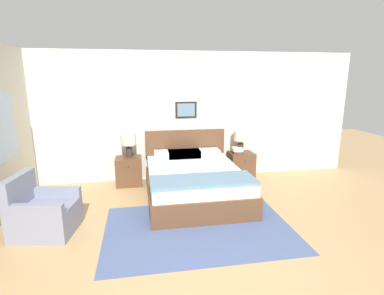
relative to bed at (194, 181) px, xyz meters
name	(u,v)px	position (x,y,z in m)	size (l,w,h in m)	color
ground_plane	(207,274)	(-0.25, -2.17, -0.29)	(16.00, 16.00, 0.00)	tan
wall_back	(172,117)	(-0.25, 1.13, 1.01)	(7.79, 0.09, 2.60)	beige
area_rug_main	(199,228)	(-0.15, -1.18, -0.29)	(2.62, 1.80, 0.01)	#47567F
bed	(194,181)	(0.00, 0.00, 0.00)	(1.64, 2.17, 1.03)	brown
armchair	(43,213)	(-2.27, -0.88, -0.02)	(0.87, 0.83, 0.83)	gray
nightstand_near_window	(129,171)	(-1.16, 0.83, -0.02)	(0.51, 0.46, 0.55)	brown
nightstand_by_door	(241,165)	(1.16, 0.83, -0.02)	(0.51, 0.46, 0.55)	brown
table_lamp_near_window	(128,141)	(-1.14, 0.86, 0.59)	(0.30, 0.30, 0.47)	#2D2823
table_lamp_by_door	(241,137)	(1.14, 0.86, 0.59)	(0.30, 0.30, 0.47)	#2D2823
book_thick_bottom	(237,153)	(1.05, 0.79, 0.27)	(0.19, 0.24, 0.03)	#B7332D
book_hardcover_middle	(237,151)	(1.05, 0.79, 0.30)	(0.18, 0.27, 0.03)	#335693
book_novel_upper	(237,150)	(1.05, 0.79, 0.33)	(0.21, 0.23, 0.04)	beige
book_slim_near_top	(237,148)	(1.05, 0.79, 0.37)	(0.21, 0.22, 0.03)	beige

